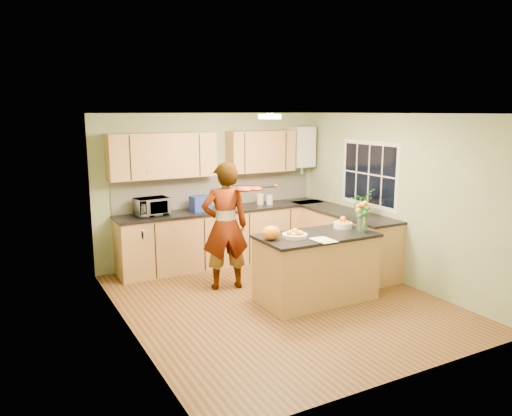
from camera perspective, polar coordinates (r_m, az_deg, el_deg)
name	(u,v)px	position (r m, az deg, el deg)	size (l,w,h in m)	color
floor	(280,301)	(6.87, 2.72, -10.61)	(4.50, 4.50, 0.00)	#503216
ceiling	(281,114)	(6.38, 2.93, 10.73)	(4.00, 4.50, 0.02)	white
wall_back	(212,188)	(8.49, -5.04, 2.30)	(4.00, 0.02, 2.50)	gray
wall_front	(407,254)	(4.78, 16.91, -5.00)	(4.00, 0.02, 2.50)	gray
wall_left	(127,228)	(5.76, -14.50, -2.18)	(0.02, 4.50, 2.50)	gray
wall_right	(395,198)	(7.72, 15.65, 1.06)	(0.02, 4.50, 2.50)	gray
back_counter	(225,236)	(8.41, -3.51, -3.17)	(3.64, 0.62, 0.94)	#A17840
right_counter	(342,239)	(8.31, 9.82, -3.49)	(0.62, 2.24, 0.94)	#A17840
splashback	(218,191)	(8.52, -4.37, 2.01)	(3.60, 0.02, 0.52)	beige
upper_cabinets	(206,154)	(8.20, -5.77, 6.20)	(3.20, 0.34, 0.70)	#A17840
boiler	(302,147)	(9.08, 5.27, 6.97)	(0.40, 0.30, 0.86)	silver
window_right	(369,174)	(8.11, 12.79, 3.80)	(0.01, 1.30, 1.05)	silver
light_switch	(143,235)	(5.19, -12.76, -2.98)	(0.02, 0.09, 0.09)	silver
ceiling_lamp	(270,116)	(6.64, 1.56, 10.42)	(0.30, 0.30, 0.07)	#FFEABF
peninsula_island	(316,267)	(6.83, 6.89, -6.73)	(1.59, 0.82, 0.91)	#A17840
fruit_dish	(295,234)	(6.50, 4.46, -2.98)	(0.33, 0.33, 0.11)	beige
orange_bowl	(343,223)	(7.13, 9.92, -1.72)	(0.26, 0.26, 0.15)	beige
flower_vase	(362,209)	(6.86, 12.02, -0.07)	(0.27, 0.27, 0.49)	silver
orange_bag	(271,233)	(6.37, 1.74, -2.85)	(0.24, 0.20, 0.18)	orange
papers	(324,240)	(6.41, 7.79, -3.64)	(0.22, 0.31, 0.01)	white
violinist	(225,226)	(7.12, -3.55, -2.09)	(0.67, 0.44, 1.84)	tan
violin	(244,189)	(6.90, -1.33, 2.18)	(0.60, 0.24, 0.12)	#4F1304
microwave	(152,207)	(7.88, -11.82, 0.16)	(0.50, 0.34, 0.28)	silver
blue_box	(200,203)	(8.11, -6.37, 0.53)	(0.31, 0.23, 0.25)	#203796
kettle	(236,200)	(8.36, -2.26, 0.94)	(0.17, 0.17, 0.32)	silver
jar_cream	(260,199)	(8.64, 0.47, 1.04)	(0.12, 0.12, 0.18)	beige
jar_white	(270,200)	(8.63, 1.55, 0.96)	(0.11, 0.11, 0.17)	silver
potted_plant	(362,202)	(7.83, 11.99, 0.64)	(0.38, 0.33, 0.42)	#276822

